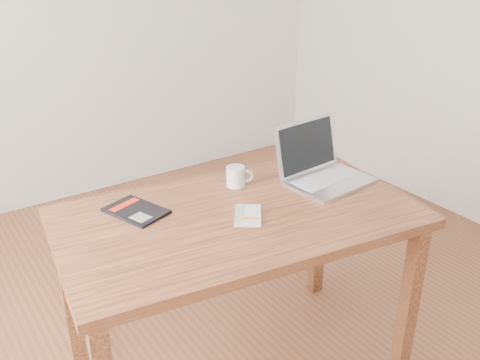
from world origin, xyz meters
TOP-DOWN VIEW (x-y plane):
  - room at (-0.07, 0.00)m, footprint 4.04×4.04m
  - desk at (0.01, -0.05)m, footprint 1.42×0.93m
  - white_guidebook at (0.03, -0.09)m, footprint 0.17×0.18m
  - black_guidebook at (-0.30, 0.17)m, footprint 0.21×0.26m
  - laptop at (0.47, 0.00)m, footprint 0.37×0.32m
  - coffee_mug at (0.14, 0.16)m, footprint 0.10×0.08m

SIDE VIEW (x-z plane):
  - desk at x=0.01m, z-range 0.29..1.04m
  - black_guidebook at x=-0.30m, z-range 0.75..0.76m
  - white_guidebook at x=0.03m, z-range 0.75..0.76m
  - coffee_mug at x=0.14m, z-range 0.75..0.83m
  - laptop at x=0.47m, z-range 0.68..0.92m
  - room at x=-0.07m, z-range 0.01..2.71m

